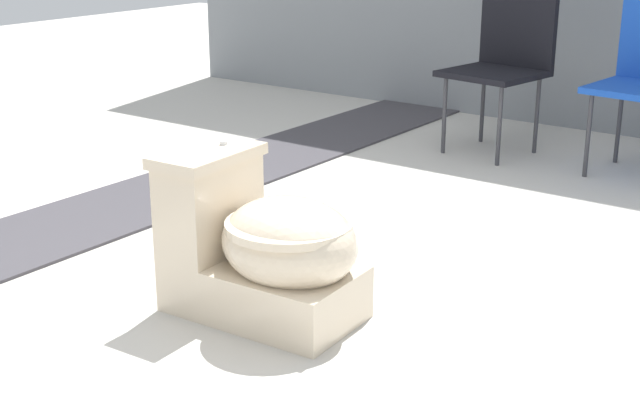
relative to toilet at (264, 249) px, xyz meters
The scene contains 4 objects.
ground_plane 0.24m from the toilet, 97.94° to the left, with size 14.00×14.00×0.00m, color beige.
gravel_strip 1.33m from the toilet, 152.50° to the left, with size 0.56×8.00×0.01m, color #423F44.
toilet is the anchor object (origin of this frame).
folding_chair_left 2.34m from the toilet, 96.98° to the left, with size 0.50×0.50×0.83m.
Camera 1 is at (1.67, -2.08, 1.22)m, focal length 50.00 mm.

